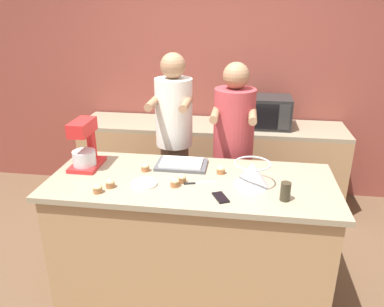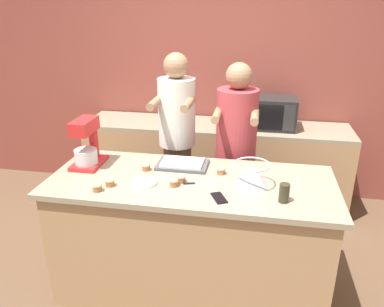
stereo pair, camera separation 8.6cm
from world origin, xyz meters
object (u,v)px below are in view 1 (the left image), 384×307
object	(u,v)px
cupcake_1	(182,178)
cupcake_5	(110,183)
cupcake_4	(175,182)
person_right	(233,154)
person_left	(174,146)
cell_phone	(221,197)
cupcake_0	(221,170)
microwave_oven	(263,112)
knife	(198,183)
stand_mixer	(85,147)
drinking_glass	(285,191)
cupcake_2	(145,167)
cupcake_3	(98,188)
baking_tray	(182,164)
mixing_bowl	(252,173)
small_plate	(144,184)

from	to	relation	value
cupcake_1	cupcake_5	world-z (taller)	same
cupcake_4	person_right	bearing A→B (deg)	66.19
person_left	cell_phone	xyz separation A→B (m)	(0.48, -0.93, 0.03)
person_left	cupcake_0	bearing A→B (deg)	-51.32
microwave_oven	knife	world-z (taller)	microwave_oven
cupcake_0	cupcake_1	size ratio (longest dim) A/B	1.00
stand_mixer	microwave_oven	distance (m)	1.90
person_right	cupcake_5	xyz separation A→B (m)	(-0.79, -0.89, 0.10)
stand_mixer	knife	xyz separation A→B (m)	(0.87, -0.16, -0.16)
cupcake_1	cupcake_5	xyz separation A→B (m)	(-0.46, -0.14, 0.00)
drinking_glass	cupcake_0	bearing A→B (deg)	141.63
cupcake_0	person_right	bearing A→B (deg)	83.37
cupcake_2	cupcake_3	world-z (taller)	same
stand_mixer	cupcake_5	xyz separation A→B (m)	(0.29, -0.31, -0.13)
cupcake_2	cupcake_4	size ratio (longest dim) A/B	1.00
person_right	cupcake_3	size ratio (longest dim) A/B	26.52
baking_tray	knife	distance (m)	0.32
person_right	drinking_glass	xyz separation A→B (m)	(0.36, -0.90, 0.13)
person_left	cupcake_2	size ratio (longest dim) A/B	27.56
cupcake_0	cupcake_1	bearing A→B (deg)	-144.67
cupcake_5	mixing_bowl	bearing A→B (deg)	10.45
cupcake_0	cupcake_3	distance (m)	0.88
stand_mixer	drinking_glass	bearing A→B (deg)	-12.45
mixing_bowl	cupcake_5	bearing A→B (deg)	-169.55
mixing_bowl	cupcake_3	distance (m)	1.03
baking_tray	cupcake_1	size ratio (longest dim) A/B	6.10
mixing_bowl	microwave_oven	xyz separation A→B (m)	(0.12, 1.46, 0.03)
small_plate	knife	bearing A→B (deg)	11.29
drinking_glass	knife	world-z (taller)	drinking_glass
drinking_glass	cupcake_2	world-z (taller)	drinking_glass
person_left	cupcake_5	world-z (taller)	person_left
knife	cupcake_5	size ratio (longest dim) A/B	3.45
baking_tray	cell_phone	distance (m)	0.57
cupcake_1	cupcake_2	distance (m)	0.33
cupcake_3	cell_phone	bearing A→B (deg)	2.85
stand_mixer	drinking_glass	distance (m)	1.48
cupcake_4	small_plate	bearing A→B (deg)	-177.97
person_right	cupcake_4	distance (m)	0.89
person_right	microwave_oven	xyz separation A→B (m)	(0.27, 0.75, 0.18)
microwave_oven	drinking_glass	size ratio (longest dim) A/B	4.56
cupcake_4	stand_mixer	bearing A→B (deg)	162.30
person_right	cell_phone	distance (m)	0.94
small_plate	cupcake_3	xyz separation A→B (m)	(-0.27, -0.15, 0.02)
person_right	mixing_bowl	bearing A→B (deg)	-77.84
cell_phone	person_right	bearing A→B (deg)	87.59
cupcake_0	person_left	bearing A→B (deg)	128.68
small_plate	cupcake_0	xyz separation A→B (m)	(0.50, 0.26, 0.02)
stand_mixer	cupcake_1	xyz separation A→B (m)	(0.75, -0.16, -0.13)
baking_tray	cupcake_3	world-z (taller)	cupcake_3
stand_mixer	mixing_bowl	distance (m)	1.24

